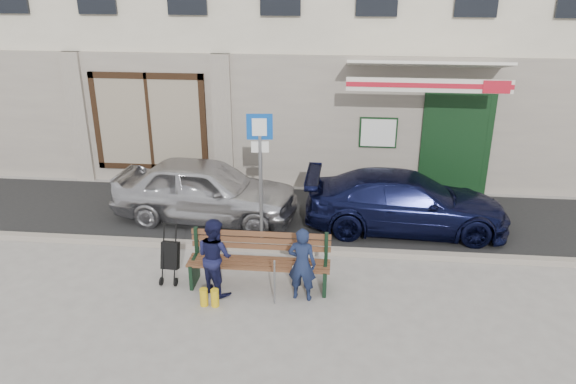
# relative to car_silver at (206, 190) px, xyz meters

# --- Properties ---
(ground) EXTENTS (80.00, 80.00, 0.00)m
(ground) POSITION_rel_car_silver_xyz_m (1.38, -2.85, -0.67)
(ground) COLOR #9E9991
(ground) RESTS_ON ground
(asphalt_lane) EXTENTS (60.00, 3.20, 0.01)m
(asphalt_lane) POSITION_rel_car_silver_xyz_m (1.38, 0.25, -0.66)
(asphalt_lane) COLOR #282828
(asphalt_lane) RESTS_ON ground
(curb) EXTENTS (60.00, 0.18, 0.12)m
(curb) POSITION_rel_car_silver_xyz_m (1.38, -1.35, -0.61)
(curb) COLOR #9E9384
(curb) RESTS_ON ground
(car_silver) EXTENTS (4.05, 1.94, 1.33)m
(car_silver) POSITION_rel_car_silver_xyz_m (0.00, 0.00, 0.00)
(car_silver) COLOR silver
(car_silver) RESTS_ON ground
(car_navy) EXTENTS (4.14, 1.74, 1.19)m
(car_navy) POSITION_rel_car_silver_xyz_m (4.20, -0.08, -0.07)
(car_navy) COLOR black
(car_navy) RESTS_ON ground
(parking_sign) EXTENTS (0.48, 0.09, 2.60)m
(parking_sign) POSITION_rel_car_silver_xyz_m (1.34, -0.98, 1.07)
(parking_sign) COLOR gray
(parking_sign) RESTS_ON ground
(bench) EXTENTS (2.40, 1.17, 0.98)m
(bench) POSITION_rel_car_silver_xyz_m (1.48, -2.61, -0.21)
(bench) COLOR brown
(bench) RESTS_ON ground
(man) EXTENTS (0.50, 0.36, 1.27)m
(man) POSITION_rel_car_silver_xyz_m (2.28, -2.91, -0.03)
(man) COLOR #161F3D
(man) RESTS_ON ground
(woman) EXTENTS (0.82, 0.79, 1.33)m
(woman) POSITION_rel_car_silver_xyz_m (0.83, -2.84, -0.00)
(woman) COLOR #141638
(woman) RESTS_ON ground
(stroller) EXTENTS (0.31, 0.43, 1.02)m
(stroller) POSITION_rel_car_silver_xyz_m (-0.02, -2.56, -0.21)
(stroller) COLOR black
(stroller) RESTS_ON ground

